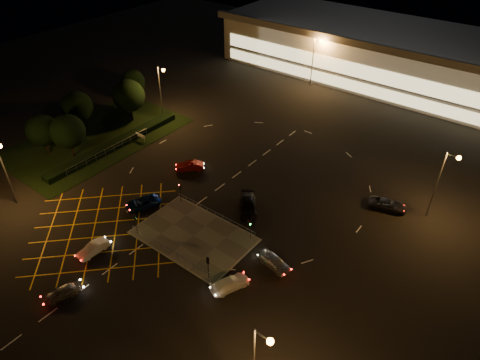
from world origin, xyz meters
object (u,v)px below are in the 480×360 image
Objects in this scene: car_east_grey at (388,205)px; car_queue_white at (93,249)px; signal_se at (208,263)px; car_right_silver at (274,262)px; car_left_blue at (143,203)px; signal_nw at (180,189)px; car_near_silver at (62,292)px; signal_sw at (135,220)px; car_far_dkgrey at (248,206)px; car_approach_white at (230,283)px; car_circ_red at (190,166)px; signal_ne at (251,225)px.

car_queue_white is at bearing 122.73° from car_east_grey.
signal_se is at bearing 24.60° from car_queue_white.
car_left_blue is at bearing 104.96° from car_right_silver.
car_near_silver is (1.13, -19.53, -1.74)m from signal_nw.
car_left_blue is (-4.63, 15.71, 0.05)m from car_near_silver.
car_left_blue is 33.38m from car_east_grey.
signal_nw reaches higher than car_left_blue.
car_near_silver is 0.85× the size of car_right_silver.
signal_sw is 5.70m from car_left_blue.
car_far_dkgrey reaches higher than car_approach_white.
car_approach_white is at bearing 10.21° from car_circ_red.
car_circ_red is (-21.39, 8.60, -0.02)m from car_right_silver.
signal_se is 0.61× the size of car_east_grey.
signal_sw reaches higher than car_near_silver.
car_approach_white is at bearing 22.45° from car_queue_white.
car_circ_red is at bearing 120.66° from car_near_silver.
signal_se is 22.12m from car_circ_red.
car_east_grey is at bearing 52.70° from car_queue_white.
car_queue_white is 0.72× the size of car_far_dkgrey.
car_left_blue is at bearing -166.14° from signal_ne.
car_right_silver is at bearing 24.69° from car_circ_red.
signal_nw is 5.45m from car_left_blue.
signal_ne is 8.25m from car_approach_white.
car_right_silver is at bearing 66.61° from car_near_silver.
signal_se is 1.00× the size of signal_nw.
car_near_silver is 0.81× the size of car_approach_white.
car_far_dkgrey is at bearing 63.39° from car_right_silver.
signal_nw is at bearing 107.55° from car_east_grey.
signal_ne is 19.74m from car_east_grey.
car_left_blue is at bearing 109.52° from car_east_grey.
car_east_grey reaches higher than car_circ_red.
signal_sw is 0.65× the size of car_left_blue.
car_near_silver is at bearing -52.38° from car_left_blue.
car_near_silver is (-10.87, -19.53, -1.74)m from signal_ne.
car_queue_white is at bearing 41.99° from car_approach_white.
signal_ne is (12.00, 7.99, 0.00)m from signal_sw.
car_circ_red reaches higher than car_queue_white.
car_east_grey is (14.83, 11.88, -0.08)m from car_far_dkgrey.
car_left_blue is (-15.50, 4.16, -1.69)m from signal_se.
car_near_silver is 41.97m from car_east_grey.
car_circ_red is 0.95× the size of car_approach_white.
car_circ_red is at bearing 101.00° from car_queue_white.
car_left_blue is at bearing -15.03° from signal_se.
car_east_grey is (23.26, 16.13, -1.66)m from signal_nw.
signal_se is at bearing -90.00° from signal_ne.
car_far_dkgrey is at bearing -124.59° from signal_sw.
car_circ_red reaches higher than car_left_blue.
signal_sw is 0.80× the size of car_queue_white.
signal_sw is 0.73× the size of car_circ_red.
car_far_dkgrey is 1.27× the size of car_circ_red.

